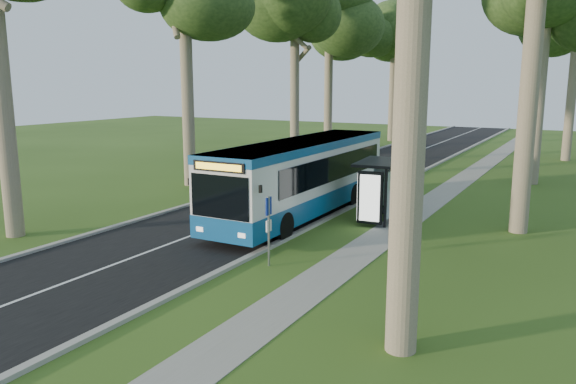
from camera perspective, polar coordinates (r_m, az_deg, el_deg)
name	(u,v)px	position (r m, az deg, el deg)	size (l,w,h in m)	color
ground	(280,243)	(20.78, -0.86, -5.25)	(120.00, 120.00, 0.00)	#345219
road	(314,190)	(30.98, 2.66, 0.20)	(7.00, 100.00, 0.02)	black
kerb_east	(374,195)	(29.63, 8.75, -0.32)	(0.25, 100.00, 0.12)	#9E9B93
kerb_west	(260,184)	(32.64, -2.86, 0.85)	(0.25, 100.00, 0.12)	#9E9B93
centre_line	(314,190)	(30.98, 2.66, 0.23)	(0.12, 100.00, 0.01)	white
footpath	(431,202)	(28.78, 14.36, -0.98)	(1.50, 100.00, 0.02)	gray
bus	(303,177)	(24.70, 1.51, 1.49)	(2.69, 12.63, 3.34)	white
bus_stop_sign	(269,222)	(17.94, -1.98, -3.10)	(0.08, 0.32, 2.30)	gray
bus_shelter	(379,180)	(23.84, 9.20, 1.20)	(1.90, 3.14, 2.57)	black
litter_bin	(380,195)	(27.19, 9.29, -0.32)	(0.61, 0.61, 1.07)	black
car_white	(354,143)	(48.48, 6.68, 4.97)	(1.80, 4.47, 1.52)	silver
car_silver	(359,142)	(50.30, 7.23, 5.10)	(1.47, 4.21, 1.39)	#B3B6BB
tree_west_c	(295,22)	(40.27, 0.70, 16.93)	(5.20, 5.20, 13.42)	#7A6B56
tree_west_e	(395,15)	(58.66, 10.84, 17.23)	(5.20, 5.20, 16.68)	#7A6B56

